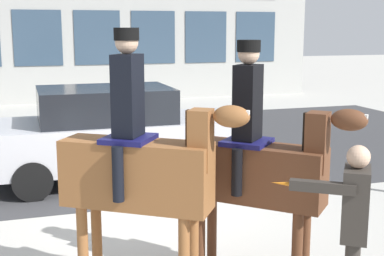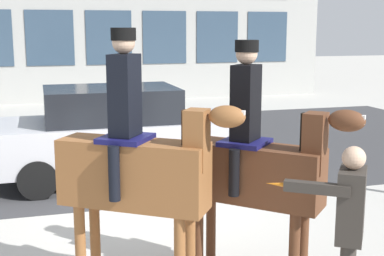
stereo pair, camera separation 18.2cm
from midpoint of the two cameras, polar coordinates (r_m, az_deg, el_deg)
name	(u,v)px [view 1 (the left image)]	position (r m, az deg, el deg)	size (l,w,h in m)	color
ground_plane	(152,217)	(7.88, -5.01, -9.48)	(80.00, 80.00, 0.00)	#B2AFA8
road_surface	(103,148)	(12.39, -9.88, -2.14)	(19.23, 8.50, 0.01)	#38383A
mounted_horse_lead	(140,166)	(5.26, -6.59, -4.06)	(1.72, 1.31, 2.71)	brown
mounted_horse_companion	(257,165)	(5.57, 6.01, -3.90)	(1.56, 1.53, 2.59)	#59331E
pedestrian_bystander	(353,224)	(4.91, 15.74, -9.88)	(0.90, 0.52, 1.72)	#332D28
street_car_near_lane	(111,133)	(9.70, -9.18, -0.54)	(4.60, 1.90, 1.67)	#B7B7BC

